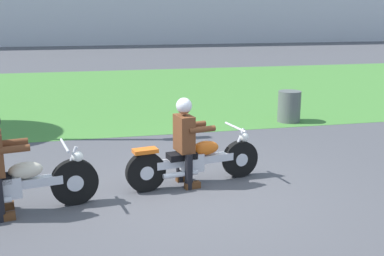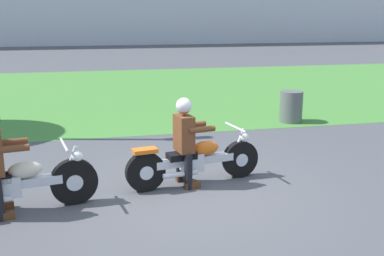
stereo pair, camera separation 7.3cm
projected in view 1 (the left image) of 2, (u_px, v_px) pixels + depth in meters
name	position (u px, v px, depth m)	size (l,w,h in m)	color
ground	(191.00, 193.00, 6.86)	(120.00, 120.00, 0.00)	#4C4C51
grass_verge	(130.00, 91.00, 15.76)	(60.00, 12.00, 0.01)	#478438
motorcycle_lead	(195.00, 161.00, 7.15)	(2.19, 0.73, 0.86)	black
rider_lead	(185.00, 135.00, 6.98)	(0.60, 0.53, 1.38)	black
motorcycle_follow	(13.00, 186.00, 6.06)	(2.24, 0.73, 0.88)	black
trash_can	(289.00, 106.00, 11.27)	(0.55, 0.55, 0.76)	#595E5B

